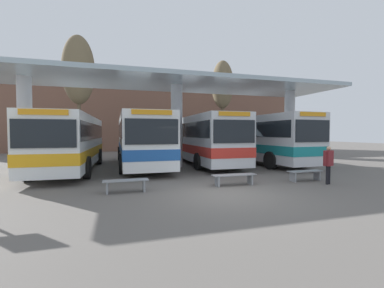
% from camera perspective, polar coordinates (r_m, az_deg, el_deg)
% --- Properties ---
extents(ground_plane, '(100.00, 100.00, 0.00)m').
position_cam_1_polar(ground_plane, '(9.33, 7.38, -10.92)').
color(ground_plane, '#605B56').
extents(townhouse_backdrop, '(40.00, 0.58, 9.59)m').
position_cam_1_polar(townhouse_backdrop, '(32.00, -9.97, 8.57)').
color(townhouse_backdrop, brown).
rests_on(townhouse_backdrop, ground_plane).
extents(station_canopy, '(21.72, 5.70, 5.42)m').
position_cam_1_polar(station_canopy, '(16.41, -3.43, 11.45)').
color(station_canopy, silver).
rests_on(station_canopy, ground_plane).
extents(transit_bus_left_bay, '(2.98, 10.25, 3.09)m').
position_cam_1_polar(transit_bus_left_bay, '(16.21, -25.22, 0.75)').
color(transit_bus_left_bay, white).
rests_on(transit_bus_left_bay, ground_plane).
extents(transit_bus_center_bay, '(2.87, 12.28, 3.23)m').
position_cam_1_polar(transit_bus_center_bay, '(17.69, -11.49, 1.29)').
color(transit_bus_center_bay, white).
rests_on(transit_bus_center_bay, ground_plane).
extents(transit_bus_right_bay, '(2.83, 11.74, 3.26)m').
position_cam_1_polar(transit_bus_right_bay, '(18.58, 1.69, 1.41)').
color(transit_bus_right_bay, silver).
rests_on(transit_bus_right_bay, ground_plane).
extents(transit_bus_far_right_bay, '(2.93, 10.49, 3.30)m').
position_cam_1_polar(transit_bus_far_right_bay, '(19.17, 14.45, 1.44)').
color(transit_bus_far_right_bay, silver).
rests_on(transit_bus_far_right_bay, ground_plane).
extents(waiting_bench_near_pillar, '(1.64, 0.44, 0.46)m').
position_cam_1_polar(waiting_bench_near_pillar, '(12.66, 23.86, -5.99)').
color(waiting_bench_near_pillar, gray).
rests_on(waiting_bench_near_pillar, ground_plane).
extents(waiting_bench_mid_platform, '(1.86, 0.44, 0.46)m').
position_cam_1_polar(waiting_bench_mid_platform, '(10.74, 9.34, -7.26)').
color(waiting_bench_mid_platform, gray).
rests_on(waiting_bench_mid_platform, ground_plane).
extents(waiting_bench_far_platform, '(1.61, 0.44, 0.46)m').
position_cam_1_polar(waiting_bench_far_platform, '(9.70, -14.48, -8.41)').
color(waiting_bench_far_platform, gray).
rests_on(waiting_bench_far_platform, ground_plane).
extents(pedestrian_waiting, '(0.58, 0.35, 1.60)m').
position_cam_1_polar(pedestrian_waiting, '(12.22, 28.04, -3.36)').
color(pedestrian_waiting, black).
rests_on(pedestrian_waiting, ground_plane).
extents(poplar_tree_behind_left, '(2.30, 2.30, 9.83)m').
position_cam_1_polar(poplar_tree_behind_left, '(28.09, 6.80, 12.68)').
color(poplar_tree_behind_left, brown).
rests_on(poplar_tree_behind_left, ground_plane).
extents(poplar_tree_behind_right, '(2.70, 2.70, 10.59)m').
position_cam_1_polar(poplar_tree_behind_right, '(25.06, -23.95, 14.70)').
color(poplar_tree_behind_right, brown).
rests_on(poplar_tree_behind_right, ground_plane).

